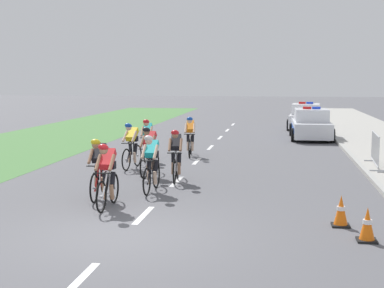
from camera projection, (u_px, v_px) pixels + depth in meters
name	position (u px, v px, depth m)	size (l,w,h in m)	color
ground_plane	(124.00, 235.00, 10.55)	(160.00, 160.00, 0.00)	#56565B
kerb_edge	(343.00, 147.00, 23.42)	(0.16, 60.00, 0.13)	#9E9E99
grass_verge	(31.00, 143.00, 25.58)	(7.00, 60.00, 0.01)	#4C7F42
lane_markings_centre	(204.00, 154.00, 21.90)	(0.14, 29.60, 0.01)	white
cyclist_lead	(107.00, 174.00, 12.68)	(0.42, 1.72, 1.56)	black
cyclist_second	(99.00, 167.00, 13.66)	(0.43, 1.72, 1.56)	black
cyclist_third	(151.00, 162.00, 14.49)	(0.42, 1.72, 1.56)	black
cyclist_fourth	(176.00, 155.00, 15.97)	(0.45, 1.72, 1.56)	black
cyclist_fifth	(149.00, 151.00, 16.80)	(0.45, 1.72, 1.56)	black
cyclist_sixth	(132.00, 145.00, 18.25)	(0.46, 1.72, 1.56)	black
cyclist_seventh	(147.00, 139.00, 19.92)	(0.44, 1.72, 1.56)	black
cyclist_eighth	(190.00, 136.00, 21.18)	(0.45, 1.72, 1.56)	black
police_car_nearest	(311.00, 125.00, 27.18)	(2.04, 4.42, 1.59)	silver
police_car_second	(306.00, 117.00, 32.55)	(2.26, 4.53, 1.59)	white
crowd_barrier_rear	(375.00, 150.00, 18.06)	(0.65, 2.32, 1.07)	#B7BABF
traffic_cone_near	(367.00, 225.00, 10.13)	(0.36, 0.36, 0.64)	black
traffic_cone_mid	(341.00, 211.00, 11.16)	(0.36, 0.36, 0.64)	black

